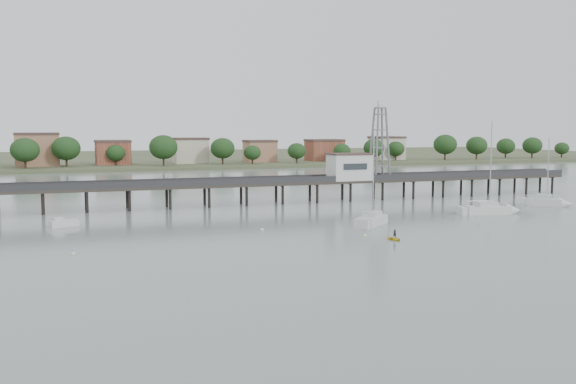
{
  "coord_description": "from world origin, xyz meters",
  "views": [
    {
      "loc": [
        -28.81,
        -53.62,
        14.11
      ],
      "look_at": [
        5.68,
        42.0,
        4.0
      ],
      "focal_mm": 40.0,
      "sensor_mm": 36.0,
      "label": 1
    }
  ],
  "objects_px": {
    "lattice_tower": "(380,144)",
    "sailboat_d": "(496,210)",
    "white_tender": "(63,223)",
    "yellow_dinghy": "(395,240)",
    "pier": "(225,185)",
    "sailboat_c": "(375,219)",
    "sailboat_e": "(552,203)"
  },
  "relations": [
    {
      "from": "sailboat_c",
      "to": "white_tender",
      "type": "height_order",
      "value": "sailboat_c"
    },
    {
      "from": "lattice_tower",
      "to": "white_tender",
      "type": "height_order",
      "value": "lattice_tower"
    },
    {
      "from": "lattice_tower",
      "to": "sailboat_d",
      "type": "height_order",
      "value": "lattice_tower"
    },
    {
      "from": "lattice_tower",
      "to": "white_tender",
      "type": "relative_size",
      "value": 3.59
    },
    {
      "from": "pier",
      "to": "yellow_dinghy",
      "type": "distance_m",
      "value": 44.24
    },
    {
      "from": "sailboat_e",
      "to": "sailboat_d",
      "type": "bearing_deg",
      "value": -118.49
    },
    {
      "from": "pier",
      "to": "sailboat_d",
      "type": "xyz_separation_m",
      "value": [
        39.48,
        -26.23,
        -3.17
      ]
    },
    {
      "from": "sailboat_d",
      "to": "white_tender",
      "type": "distance_m",
      "value": 68.46
    },
    {
      "from": "lattice_tower",
      "to": "sailboat_d",
      "type": "xyz_separation_m",
      "value": [
        7.98,
        -26.23,
        -10.47
      ]
    },
    {
      "from": "sailboat_c",
      "to": "yellow_dinghy",
      "type": "xyz_separation_m",
      "value": [
        -4.17,
        -13.23,
        -0.64
      ]
    },
    {
      "from": "sailboat_d",
      "to": "sailboat_c",
      "type": "bearing_deg",
      "value": -162.42
    },
    {
      "from": "pier",
      "to": "sailboat_c",
      "type": "bearing_deg",
      "value": -62.43
    },
    {
      "from": "pier",
      "to": "lattice_tower",
      "type": "height_order",
      "value": "lattice_tower"
    },
    {
      "from": "sailboat_d",
      "to": "sailboat_e",
      "type": "bearing_deg",
      "value": 28.52
    },
    {
      "from": "pier",
      "to": "sailboat_c",
      "type": "distance_m",
      "value": 33.33
    },
    {
      "from": "pier",
      "to": "yellow_dinghy",
      "type": "relative_size",
      "value": 66.25
    },
    {
      "from": "sailboat_e",
      "to": "white_tender",
      "type": "height_order",
      "value": "sailboat_e"
    },
    {
      "from": "sailboat_e",
      "to": "yellow_dinghy",
      "type": "height_order",
      "value": "sailboat_e"
    },
    {
      "from": "lattice_tower",
      "to": "sailboat_d",
      "type": "distance_m",
      "value": 29.35
    },
    {
      "from": "yellow_dinghy",
      "to": "lattice_tower",
      "type": "bearing_deg",
      "value": 58.29
    },
    {
      "from": "lattice_tower",
      "to": "sailboat_d",
      "type": "relative_size",
      "value": 0.95
    },
    {
      "from": "white_tender",
      "to": "yellow_dinghy",
      "type": "xyz_separation_m",
      "value": [
        39.49,
        -26.05,
        -0.48
      ]
    },
    {
      "from": "sailboat_c",
      "to": "sailboat_e",
      "type": "relative_size",
      "value": 1.11
    },
    {
      "from": "yellow_dinghy",
      "to": "sailboat_e",
      "type": "bearing_deg",
      "value": 19.86
    },
    {
      "from": "sailboat_e",
      "to": "yellow_dinghy",
      "type": "relative_size",
      "value": 5.76
    },
    {
      "from": "yellow_dinghy",
      "to": "sailboat_c",
      "type": "bearing_deg",
      "value": 66.28
    },
    {
      "from": "sailboat_c",
      "to": "sailboat_e",
      "type": "xyz_separation_m",
      "value": [
        40.43,
        8.62,
        0.01
      ]
    },
    {
      "from": "sailboat_c",
      "to": "yellow_dinghy",
      "type": "distance_m",
      "value": 13.88
    },
    {
      "from": "sailboat_d",
      "to": "sailboat_e",
      "type": "distance_m",
      "value": 17.19
    },
    {
      "from": "lattice_tower",
      "to": "sailboat_c",
      "type": "relative_size",
      "value": 1.07
    },
    {
      "from": "sailboat_d",
      "to": "yellow_dinghy",
      "type": "bearing_deg",
      "value": -139.82
    },
    {
      "from": "lattice_tower",
      "to": "sailboat_c",
      "type": "bearing_deg",
      "value": -118.76
    }
  ]
}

